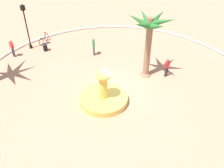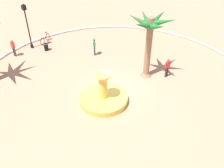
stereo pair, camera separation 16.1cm
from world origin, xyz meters
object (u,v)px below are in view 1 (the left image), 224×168
palm_tree_near_fountain (149,33)px  person_cyclist_helmet (12,48)px  lamppost (26,23)px  trash_bin (45,47)px  fountain (104,98)px  bicycle_red_frame (44,39)px  person_pedestrian_stroll (167,67)px  person_cyclist_photo (94,46)px

palm_tree_near_fountain → person_cyclist_helmet: size_ratio=3.19×
lamppost → trash_bin: size_ratio=5.97×
fountain → person_cyclist_helmet: 10.44m
fountain → lamppost: bearing=-97.2°
lamppost → person_cyclist_helmet: 2.53m
bicycle_red_frame → person_pedestrian_stroll: (-2.78, 12.23, 0.55)m
lamppost → person_cyclist_photo: bearing=118.5°
lamppost → trash_bin: lamppost is taller
person_cyclist_helmet → person_pedestrian_stroll: 13.71m
person_pedestrian_stroll → bicycle_red_frame: bearing=-77.2°
fountain → person_cyclist_helmet: (0.61, -10.41, 0.59)m
person_cyclist_photo → person_cyclist_helmet: bearing=-47.6°
bicycle_red_frame → person_cyclist_photo: person_cyclist_photo is taller
lamppost → person_cyclist_photo: size_ratio=2.59×
person_pedestrian_stroll → fountain: bearing=-17.8°
fountain → person_cyclist_helmet: bearing=-86.7°
lamppost → person_pedestrian_stroll: lamppost is taller
lamppost → bicycle_red_frame: lamppost is taller
person_cyclist_helmet → person_cyclist_photo: 7.30m
trash_bin → palm_tree_near_fountain: bearing=106.4°
lamppost → fountain: bearing=82.8°
trash_bin → person_cyclist_helmet: size_ratio=0.44×
person_cyclist_helmet → palm_tree_near_fountain: bearing=116.1°
palm_tree_near_fountain → person_cyclist_photo: (0.38, -5.47, -2.83)m
fountain → trash_bin: bearing=-101.9°
palm_tree_near_fountain → person_pedestrian_stroll: palm_tree_near_fountain is taller
trash_bin → person_pedestrian_stroll: 11.49m
palm_tree_near_fountain → trash_bin: size_ratio=7.24×
fountain → lamppost: 10.84m
palm_tree_near_fountain → person_pedestrian_stroll: 3.28m
trash_bin → bicycle_red_frame: 1.66m
trash_bin → bicycle_red_frame: (-0.93, -1.38, -0.00)m
person_cyclist_helmet → person_pedestrian_stroll: bearing=117.1°
trash_bin → person_cyclist_photo: person_cyclist_photo is taller
person_cyclist_helmet → person_pedestrian_stroll: size_ratio=0.99×
lamppost → person_cyclist_photo: 6.47m
person_cyclist_helmet → bicycle_red_frame: bearing=-179.7°
bicycle_red_frame → person_cyclist_helmet: size_ratio=0.98×
fountain → trash_bin: (-1.92, -9.05, 0.05)m
palm_tree_near_fountain → bicycle_red_frame: size_ratio=3.27×
palm_tree_near_fountain → trash_bin: (2.79, -9.50, -3.39)m
fountain → person_pedestrian_stroll: size_ratio=2.08×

